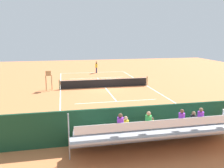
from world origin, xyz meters
name	(u,v)px	position (x,y,z in m)	size (l,w,h in m)	color
ground_plane	(105,87)	(0.00, 0.00, 0.00)	(60.00, 60.00, 0.00)	#D17542
court_line_markings	(105,87)	(0.00, -0.04, 0.00)	(10.10, 22.20, 0.01)	white
tennis_net	(105,83)	(0.00, 0.00, 0.50)	(10.30, 0.10, 1.07)	black
backdrop_wall	(147,122)	(0.00, 14.00, 1.00)	(18.00, 0.16, 2.00)	#194228
bleacher_stand	(159,132)	(-0.09, 15.41, 1.00)	(9.06, 2.40, 2.48)	#9EA0A5
umpire_chair	(49,78)	(6.20, 0.15, 1.31)	(0.67, 0.67, 2.14)	#A88456
courtside_bench	(167,123)	(-1.58, 13.27, 0.56)	(1.80, 0.40, 0.93)	#33383D
equipment_bag	(138,132)	(0.37, 13.40, 0.18)	(0.90, 0.36, 0.36)	#334C8C
tennis_player	(96,66)	(-0.52, -10.49, 1.02)	(0.41, 0.55, 1.93)	navy
tennis_racket	(91,73)	(0.34, -10.33, 0.01)	(0.39, 0.59, 0.03)	black
tennis_ball_near	(107,76)	(-1.49, -6.87, 0.03)	(0.07, 0.07, 0.07)	#CCDB33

